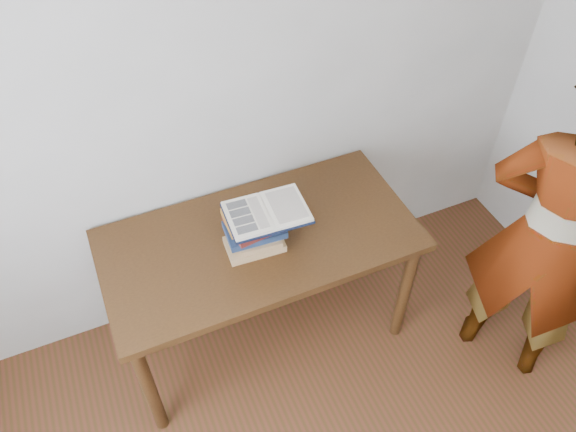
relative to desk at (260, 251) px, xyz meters
name	(u,v)px	position (x,y,z in m)	size (l,w,h in m)	color
desk	(260,251)	(0.00, 0.00, 0.00)	(1.40, 0.70, 0.75)	#3F250F
book_stack	(254,229)	(-0.03, -0.03, 0.19)	(0.27, 0.20, 0.18)	tan
open_book	(267,212)	(0.02, -0.05, 0.29)	(0.35, 0.26, 0.03)	black
reader	(549,240)	(1.08, -0.58, 0.19)	(0.62, 0.40, 1.69)	tan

